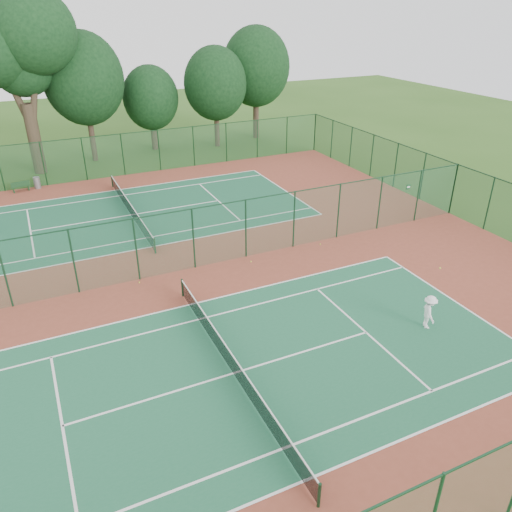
# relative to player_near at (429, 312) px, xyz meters

# --- Properties ---
(ground) EXTENTS (120.00, 120.00, 0.00)m
(ground) POSITION_rel_player_near_xyz_m (-9.12, 9.81, -0.82)
(ground) COLOR #2F561B
(ground) RESTS_ON ground
(red_pad) EXTENTS (40.00, 36.00, 0.01)m
(red_pad) POSITION_rel_player_near_xyz_m (-9.12, 9.81, -0.82)
(red_pad) COLOR brown
(red_pad) RESTS_ON ground
(court_near) EXTENTS (23.77, 10.97, 0.01)m
(court_near) POSITION_rel_player_near_xyz_m (-9.12, 0.81, -0.81)
(court_near) COLOR #1D5E3D
(court_near) RESTS_ON red_pad
(court_far) EXTENTS (23.77, 10.97, 0.01)m
(court_far) POSITION_rel_player_near_xyz_m (-9.12, 18.81, -0.81)
(court_far) COLOR #1B583A
(court_far) RESTS_ON red_pad
(fence_north) EXTENTS (40.00, 0.09, 3.50)m
(fence_north) POSITION_rel_player_near_xyz_m (-9.12, 27.81, 0.94)
(fence_north) COLOR #194C2B
(fence_north) RESTS_ON ground
(fence_east) EXTENTS (0.09, 36.00, 3.50)m
(fence_east) POSITION_rel_player_near_xyz_m (10.88, 9.81, 0.94)
(fence_east) COLOR #16432D
(fence_east) RESTS_ON ground
(fence_divider) EXTENTS (40.00, 0.09, 3.50)m
(fence_divider) POSITION_rel_player_near_xyz_m (-9.12, 9.81, 0.94)
(fence_divider) COLOR #1C5437
(fence_divider) RESTS_ON ground
(tennis_net_near) EXTENTS (0.10, 12.90, 0.97)m
(tennis_net_near) POSITION_rel_player_near_xyz_m (-9.12, 0.81, -0.28)
(tennis_net_near) COLOR #12321B
(tennis_net_near) RESTS_ON ground
(tennis_net_far) EXTENTS (0.10, 12.90, 0.97)m
(tennis_net_far) POSITION_rel_player_near_xyz_m (-9.12, 18.81, -0.28)
(tennis_net_far) COLOR #153A1C
(tennis_net_far) RESTS_ON ground
(player_near) EXTENTS (0.96, 1.19, 1.60)m
(player_near) POSITION_rel_player_near_xyz_m (0.00, 0.00, 0.00)
(player_near) COLOR white
(player_near) RESTS_ON court_near
(trash_bin) EXTENTS (0.65, 0.65, 0.88)m
(trash_bin) POSITION_rel_player_near_xyz_m (-14.47, 27.41, -0.37)
(trash_bin) COLOR gray
(trash_bin) RESTS_ON red_pad
(bench) EXTENTS (1.38, 0.56, 0.83)m
(bench) POSITION_rel_player_near_xyz_m (-15.67, 27.11, -0.38)
(bench) COLOR #123618
(bench) RESTS_ON red_pad
(stray_ball_a) EXTENTS (0.08, 0.08, 0.08)m
(stray_ball_a) POSITION_rel_player_near_xyz_m (-4.55, 9.04, -0.77)
(stray_ball_a) COLOR #C4E334
(stray_ball_a) RESTS_ON red_pad
(stray_ball_b) EXTENTS (0.07, 0.07, 0.07)m
(stray_ball_b) POSITION_rel_player_near_xyz_m (0.17, 9.30, -0.77)
(stray_ball_b) COLOR #CAEB36
(stray_ball_b) RESTS_ON red_pad
(stray_ball_c) EXTENTS (0.07, 0.07, 0.07)m
(stray_ball_c) POSITION_rel_player_near_xyz_m (-10.78, 9.40, -0.78)
(stray_ball_c) COLOR yellow
(stray_ball_c) RESTS_ON red_pad
(big_tree) EXTENTS (9.26, 6.78, 14.22)m
(big_tree) POSITION_rel_player_near_xyz_m (-13.83, 31.77, 9.25)
(big_tree) COLOR #35291D
(big_tree) RESTS_ON ground
(evergreen_row) EXTENTS (39.00, 5.00, 12.00)m
(evergreen_row) POSITION_rel_player_near_xyz_m (-8.62, 34.06, -0.82)
(evergreen_row) COLOR black
(evergreen_row) RESTS_ON ground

